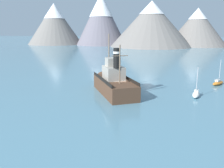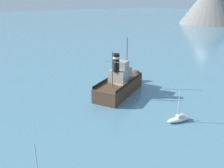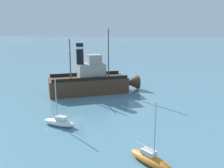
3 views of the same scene
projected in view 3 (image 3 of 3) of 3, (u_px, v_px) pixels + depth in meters
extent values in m
plane|color=teal|center=(85.00, 94.00, 36.67)|extent=(600.00, 600.00, 0.00)
cube|color=#4C3323|center=(88.00, 85.00, 37.22)|extent=(9.33, 12.70, 2.40)
cone|color=#4C3323|center=(131.00, 82.00, 39.28)|extent=(3.18, 3.20, 2.35)
cube|color=#9E998E|center=(91.00, 71.00, 36.85)|extent=(4.48, 4.92, 2.20)
cube|color=#9E998E|center=(94.00, 59.00, 36.59)|extent=(2.86, 2.78, 1.40)
cylinder|color=black|center=(80.00, 54.00, 35.76)|extent=(1.10, 1.10, 3.20)
cylinder|color=silver|center=(80.00, 48.00, 35.56)|extent=(1.16, 1.16, 0.35)
cylinder|color=#75604C|center=(108.00, 53.00, 37.06)|extent=(0.20, 0.20, 7.50)
cylinder|color=#75604C|center=(70.00, 59.00, 35.51)|extent=(0.20, 0.20, 6.00)
cylinder|color=#75604C|center=(70.00, 50.00, 35.22)|extent=(2.38, 1.28, 0.12)
cube|color=black|center=(86.00, 74.00, 38.91)|extent=(5.24, 10.23, 0.50)
cube|color=black|center=(91.00, 79.00, 34.89)|extent=(5.24, 10.23, 0.50)
ellipsoid|color=white|center=(60.00, 123.00, 24.49)|extent=(1.97, 3.95, 0.70)
cube|color=silver|center=(61.00, 118.00, 24.29)|extent=(0.88, 1.22, 0.36)
cylinder|color=#B7B7BC|center=(56.00, 100.00, 24.05)|extent=(0.10, 0.10, 4.20)
cylinder|color=#B7B7BC|center=(64.00, 115.00, 24.05)|extent=(0.51, 1.77, 0.08)
ellipsoid|color=orange|center=(150.00, 160.00, 17.51)|extent=(3.24, 3.65, 0.70)
cube|color=silver|center=(149.00, 152.00, 17.54)|extent=(1.19, 1.26, 0.36)
cylinder|color=#B7B7BC|center=(155.00, 130.00, 16.74)|extent=(0.10, 0.10, 4.20)
cylinder|color=#B7B7BC|center=(145.00, 146.00, 17.75)|extent=(1.19, 1.45, 0.08)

